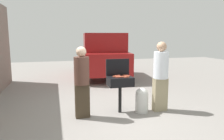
# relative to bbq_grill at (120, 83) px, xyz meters

# --- Properties ---
(ground_plane) EXTENTS (24.00, 24.00, 0.00)m
(ground_plane) POSITION_rel_bbq_grill_xyz_m (-0.24, -0.20, -0.76)
(ground_plane) COLOR gray
(bbq_grill) EXTENTS (0.60, 0.44, 0.90)m
(bbq_grill) POSITION_rel_bbq_grill_xyz_m (0.00, 0.00, 0.00)
(bbq_grill) COLOR black
(bbq_grill) RESTS_ON ground
(grill_lid_open) EXTENTS (0.60, 0.05, 0.42)m
(grill_lid_open) POSITION_rel_bbq_grill_xyz_m (0.00, 0.22, 0.35)
(grill_lid_open) COLOR black
(grill_lid_open) RESTS_ON bbq_grill
(hot_dog_0) EXTENTS (0.13, 0.03, 0.03)m
(hot_dog_0) POSITION_rel_bbq_grill_xyz_m (-0.13, -0.02, 0.15)
(hot_dog_0) COLOR #B74C33
(hot_dog_0) RESTS_ON bbq_grill
(hot_dog_1) EXTENTS (0.13, 0.03, 0.03)m
(hot_dog_1) POSITION_rel_bbq_grill_xyz_m (-0.03, 0.14, 0.15)
(hot_dog_1) COLOR #B74C33
(hot_dog_1) RESTS_ON bbq_grill
(hot_dog_2) EXTENTS (0.13, 0.03, 0.03)m
(hot_dog_2) POSITION_rel_bbq_grill_xyz_m (-0.08, 0.09, 0.15)
(hot_dog_2) COLOR #B74C33
(hot_dog_2) RESTS_ON bbq_grill
(hot_dog_3) EXTENTS (0.13, 0.03, 0.03)m
(hot_dog_3) POSITION_rel_bbq_grill_xyz_m (0.18, 0.10, 0.15)
(hot_dog_3) COLOR #AD4228
(hot_dog_3) RESTS_ON bbq_grill
(hot_dog_4) EXTENTS (0.13, 0.04, 0.03)m
(hot_dog_4) POSITION_rel_bbq_grill_xyz_m (0.07, -0.08, 0.15)
(hot_dog_4) COLOR #C6593D
(hot_dog_4) RESTS_ON bbq_grill
(hot_dog_5) EXTENTS (0.13, 0.04, 0.03)m
(hot_dog_5) POSITION_rel_bbq_grill_xyz_m (0.12, -0.13, 0.15)
(hot_dog_5) COLOR #C6593D
(hot_dog_5) RESTS_ON bbq_grill
(hot_dog_6) EXTENTS (0.13, 0.03, 0.03)m
(hot_dog_6) POSITION_rel_bbq_grill_xyz_m (0.17, -0.02, 0.15)
(hot_dog_6) COLOR #AD4228
(hot_dog_6) RESTS_ON bbq_grill
(hot_dog_7) EXTENTS (0.13, 0.03, 0.03)m
(hot_dog_7) POSITION_rel_bbq_grill_xyz_m (-0.07, -0.09, 0.15)
(hot_dog_7) COLOR #B74C33
(hot_dog_7) RESTS_ON bbq_grill
(hot_dog_8) EXTENTS (0.13, 0.04, 0.03)m
(hot_dog_8) POSITION_rel_bbq_grill_xyz_m (0.19, 0.03, 0.15)
(hot_dog_8) COLOR #B74C33
(hot_dog_8) RESTS_ON bbq_grill
(hot_dog_9) EXTENTS (0.13, 0.03, 0.03)m
(hot_dog_9) POSITION_rel_bbq_grill_xyz_m (-0.05, -0.06, 0.15)
(hot_dog_9) COLOR #B74C33
(hot_dog_9) RESTS_ON bbq_grill
(hot_dog_10) EXTENTS (0.13, 0.03, 0.03)m
(hot_dog_10) POSITION_rel_bbq_grill_xyz_m (-0.05, 0.06, 0.15)
(hot_dog_10) COLOR #B74C33
(hot_dog_10) RESTS_ON bbq_grill
(hot_dog_11) EXTENTS (0.13, 0.03, 0.03)m
(hot_dog_11) POSITION_rel_bbq_grill_xyz_m (0.03, -0.01, 0.15)
(hot_dog_11) COLOR #AD4228
(hot_dog_11) RESTS_ON bbq_grill
(propane_tank) EXTENTS (0.32, 0.32, 0.62)m
(propane_tank) POSITION_rel_bbq_grill_xyz_m (0.54, -0.11, -0.44)
(propane_tank) COLOR silver
(propane_tank) RESTS_ON ground
(person_left) EXTENTS (0.35, 0.35, 1.66)m
(person_left) POSITION_rel_bbq_grill_xyz_m (-0.95, -0.09, 0.14)
(person_left) COLOR #3F3323
(person_left) RESTS_ON ground
(person_right) EXTENTS (0.37, 0.37, 1.76)m
(person_right) POSITION_rel_bbq_grill_xyz_m (1.02, -0.13, 0.19)
(person_right) COLOR gray
(person_right) RESTS_ON ground
(parked_minivan) EXTENTS (2.42, 4.58, 2.02)m
(parked_minivan) POSITION_rel_bbq_grill_xyz_m (0.69, 4.95, 0.26)
(parked_minivan) COLOR maroon
(parked_minivan) RESTS_ON ground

